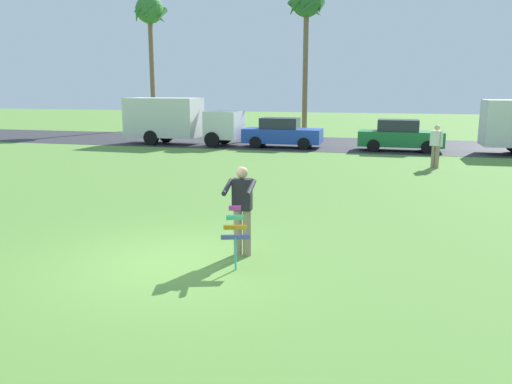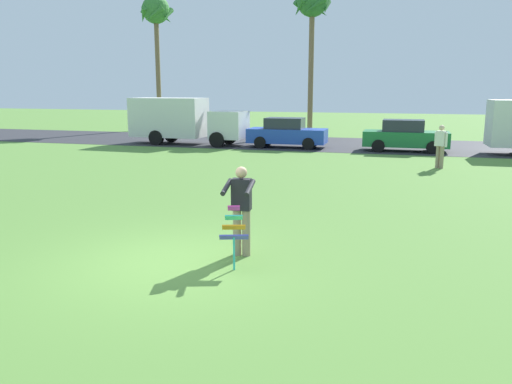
% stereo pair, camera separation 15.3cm
% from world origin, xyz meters
% --- Properties ---
extents(ground_plane, '(120.00, 120.00, 0.00)m').
position_xyz_m(ground_plane, '(0.00, 0.00, 0.00)').
color(ground_plane, '#568438').
extents(road_strip, '(120.00, 8.00, 0.01)m').
position_xyz_m(road_strip, '(0.00, 21.32, 0.01)').
color(road_strip, '#2D2D33').
rests_on(road_strip, ground).
extents(person_kite_flyer, '(0.57, 0.68, 1.73)m').
position_xyz_m(person_kite_flyer, '(1.16, 0.80, 0.95)').
color(person_kite_flyer, gray).
rests_on(person_kite_flyer, ground).
extents(kite_held, '(0.55, 0.71, 1.07)m').
position_xyz_m(kite_held, '(1.23, 0.16, 0.71)').
color(kite_held, '#D83399').
rests_on(kite_held, ground).
extents(parked_truck_white_box, '(6.77, 2.29, 2.62)m').
position_xyz_m(parked_truck_white_box, '(-8.13, 18.92, 1.41)').
color(parked_truck_white_box, silver).
rests_on(parked_truck_white_box, ground).
extents(parked_car_blue, '(4.21, 1.85, 1.60)m').
position_xyz_m(parked_car_blue, '(-2.01, 18.92, 0.77)').
color(parked_car_blue, '#2347B7').
rests_on(parked_car_blue, ground).
extents(parked_car_green, '(4.21, 1.85, 1.60)m').
position_xyz_m(parked_car_green, '(4.16, 18.92, 0.77)').
color(parked_car_green, '#1E7238').
rests_on(parked_car_green, ground).
extents(palm_tree_left_near, '(2.58, 2.71, 10.08)m').
position_xyz_m(palm_tree_left_near, '(-14.58, 29.05, 8.53)').
color(palm_tree_left_near, brown).
rests_on(palm_tree_left_near, ground).
extents(palm_tree_right_near, '(2.58, 2.71, 10.00)m').
position_xyz_m(palm_tree_right_near, '(-2.35, 27.95, 8.46)').
color(palm_tree_right_near, brown).
rests_on(palm_tree_right_near, ground).
extents(person_walker_near, '(0.48, 0.39, 1.73)m').
position_xyz_m(person_walker_near, '(5.51, 13.43, 0.93)').
color(person_walker_near, gray).
rests_on(person_walker_near, ground).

